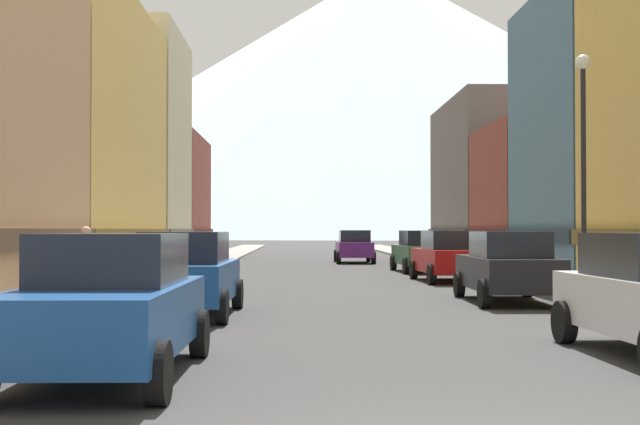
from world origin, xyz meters
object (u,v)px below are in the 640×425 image
car_driving_0 (354,246)px  potted_plant_1 (612,273)px  car_left_1 (187,274)px  car_right_2 (448,256)px  potted_plant_2 (590,273)px  car_right_3 (421,251)px  pedestrian_0 (86,268)px  car_right_1 (508,267)px  streetlamp_right (583,139)px  car_left_0 (109,304)px

car_driving_0 → potted_plant_1: bearing=-77.0°
car_left_1 → car_driving_0: 28.62m
car_right_2 → potted_plant_2: 6.08m
car_left_1 → car_right_3: bearing=67.2°
car_right_3 → potted_plant_1: car_right_3 is taller
potted_plant_1 → pedestrian_0: (-13.25, -3.31, 0.32)m
car_right_2 → car_right_3: size_ratio=1.00×
car_right_3 → car_left_1: bearing=-112.8°
car_right_1 → car_right_2: (0.00, 8.37, 0.00)m
pedestrian_0 → streetlamp_right: streetlamp_right is taller
car_right_1 → pedestrian_0: (-10.05, -1.79, 0.06)m
car_left_1 → potted_plant_2: 12.54m
potted_plant_1 → pedestrian_0: bearing=-166.0°
car_left_1 → car_right_2: same height
potted_plant_2 → pedestrian_0: (-13.25, -5.01, 0.39)m
car_right_1 → potted_plant_2: size_ratio=5.01×
car_right_2 → pedestrian_0: 14.30m
potted_plant_1 → potted_plant_2: 1.70m
car_left_0 → car_right_1: bearing=53.9°
car_right_1 → car_driving_0: size_ratio=1.01×
pedestrian_0 → streetlamp_right: bearing=3.4°
car_right_2 → streetlamp_right: 10.08m
car_left_1 → potted_plant_1: car_left_1 is taller
car_right_2 → car_right_3: same height
car_right_1 → car_right_3: 14.96m
potted_plant_2 → car_driving_0: bearing=103.9°
car_right_2 → potted_plant_1: size_ratio=5.04×
car_right_2 → streetlamp_right: bearing=-80.7°
car_driving_0 → pedestrian_0: pedestrian_0 is taller
car_left_1 → potted_plant_1: 11.77m
car_left_0 → car_driving_0: (5.40, 35.39, 0.00)m
car_left_1 → car_right_2: size_ratio=0.99×
car_right_3 → car_left_0: bearing=-106.7°
car_driving_0 → pedestrian_0: bearing=-106.4°
car_right_1 → potted_plant_2: (3.20, 3.21, -0.32)m
car_right_2 → car_right_3: (0.00, 6.58, 0.00)m
car_right_2 → potted_plant_2: (3.20, -5.16, -0.32)m
car_right_3 → car_right_2: bearing=-90.0°
pedestrian_0 → car_right_1: bearing=10.1°
potted_plant_2 → car_left_1: bearing=-149.5°
car_driving_0 → potted_plant_1: size_ratio=4.95×
car_right_2 → streetlamp_right: size_ratio=0.76×
car_right_1 → streetlamp_right: (1.55, -1.10, 3.09)m
car_right_3 → potted_plant_2: bearing=-74.8°
car_right_1 → pedestrian_0: bearing=-169.9°
car_right_2 → potted_plant_1: (3.20, -6.86, -0.25)m
car_right_2 → potted_plant_1: bearing=-65.0°
car_driving_0 → pedestrian_0: size_ratio=2.51×
streetlamp_right → car_driving_0: bearing=98.2°
car_driving_0 → car_left_1: bearing=-100.9°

